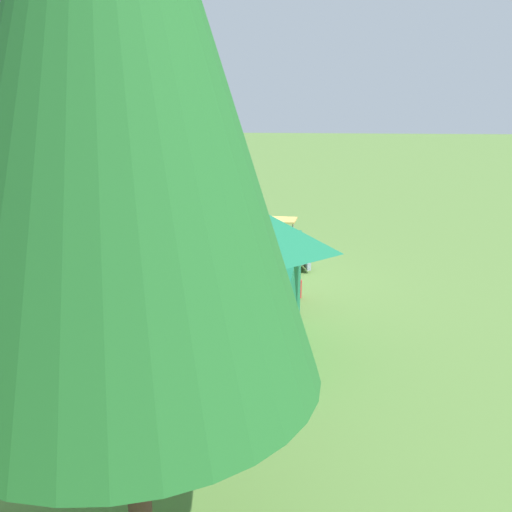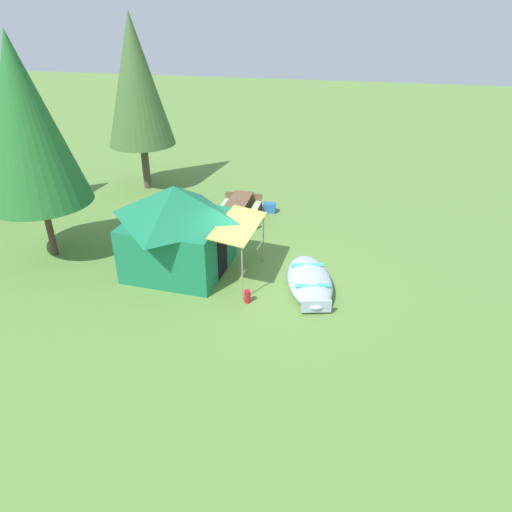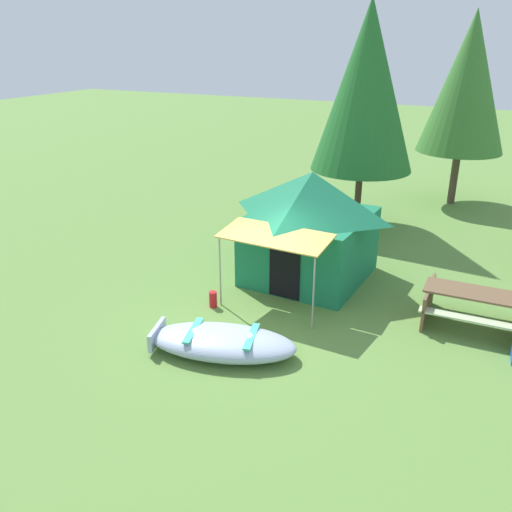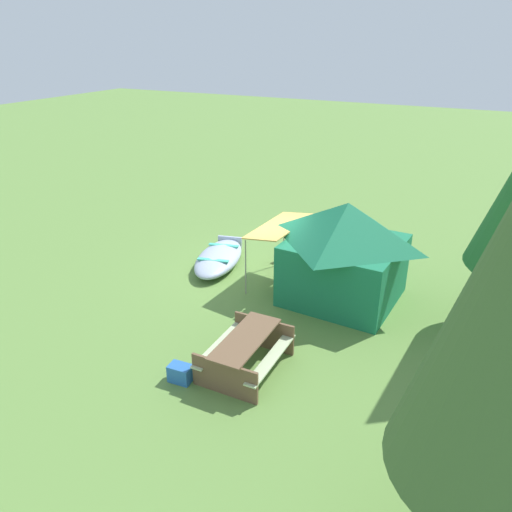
% 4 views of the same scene
% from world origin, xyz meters
% --- Properties ---
extents(ground_plane, '(80.00, 80.00, 0.00)m').
position_xyz_m(ground_plane, '(0.00, 0.00, 0.00)').
color(ground_plane, '#5E873D').
extents(beached_rowboat, '(3.07, 1.92, 0.47)m').
position_xyz_m(beached_rowboat, '(-0.09, -1.42, 0.24)').
color(beached_rowboat, '#A0AEC6').
rests_on(beached_rowboat, ground_plane).
extents(canvas_cabin_tent, '(3.04, 4.07, 2.69)m').
position_xyz_m(canvas_cabin_tent, '(0.18, 2.58, 1.39)').
color(canvas_cabin_tent, '#1A734C').
rests_on(canvas_cabin_tent, ground_plane).
extents(picnic_table, '(2.01, 1.47, 0.79)m').
position_xyz_m(picnic_table, '(4.11, 1.74, 0.50)').
color(picnic_table, brown).
rests_on(picnic_table, ground_plane).
extents(cooler_box, '(0.34, 0.49, 0.37)m').
position_xyz_m(cooler_box, '(5.07, 0.74, 0.19)').
color(cooler_box, '#2A65B4').
rests_on(cooler_box, ground_plane).
extents(fuel_can, '(0.24, 0.24, 0.37)m').
position_xyz_m(fuel_can, '(-1.18, 0.15, 0.18)').
color(fuel_can, red).
rests_on(fuel_can, ground_plane).
extents(pine_tree_back_right, '(3.04, 3.04, 6.67)m').
position_xyz_m(pine_tree_back_right, '(0.18, 6.91, 4.25)').
color(pine_tree_back_right, '#503329').
rests_on(pine_tree_back_right, ground_plane).
extents(pine_tree_far_center, '(2.75, 2.75, 7.01)m').
position_xyz_m(pine_tree_far_center, '(6.64, 6.50, 4.46)').
color(pine_tree_far_center, brown).
rests_on(pine_tree_far_center, ground_plane).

